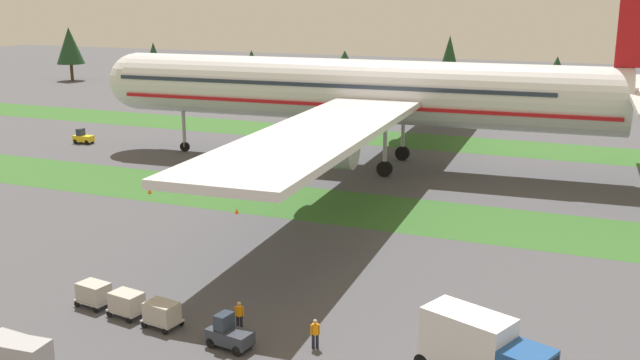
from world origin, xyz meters
TOP-DOWN VIEW (x-y plane):
  - grass_strip_near at (0.00, 36.17)m, footprint 320.00×10.83m
  - grass_strip_far at (0.00, 69.82)m, footprint 320.00×10.83m
  - airliner at (-6.00, 53.11)m, footprint 69.06×84.92m
  - baggage_tug at (0.62, 7.59)m, footprint 2.77×1.68m
  - cargo_dolly_lead at (-4.35, 8.36)m, footprint 2.40×1.82m
  - cargo_dolly_second at (-7.22, 8.80)m, footprint 2.40×1.82m
  - cargo_dolly_third at (-10.08, 9.24)m, footprint 2.40×1.82m
  - catering_truck at (14.42, 9.09)m, footprint 7.32×4.67m
  - pushback_tractor at (-45.99, 51.00)m, footprint 2.66×1.44m
  - ground_crew_marshaller at (0.04, 9.88)m, footprint 0.54×0.36m
  - ground_crew_loader at (5.12, 9.36)m, footprint 0.51×0.36m
  - uld_container_0 at (-7.57, 1.01)m, footprint 2.12×1.75m
  - uld_container_1 at (-9.30, 1.10)m, footprint 2.13×1.76m
  - taxiway_marker_0 at (-11.57, 30.58)m, footprint 0.44×0.44m
  - taxiway_marker_1 at (-22.91, 33.30)m, footprint 0.44×0.44m
  - distant_tree_line at (-3.60, 108.60)m, footprint 198.65×10.39m

SIDE VIEW (x-z plane):
  - grass_strip_near at x=0.00m, z-range 0.00..0.01m
  - grass_strip_far at x=0.00m, z-range 0.00..0.01m
  - taxiway_marker_0 at x=-11.57m, z-range 0.00..0.47m
  - taxiway_marker_1 at x=-22.91m, z-range 0.00..0.68m
  - baggage_tug at x=0.62m, z-range -0.17..1.80m
  - pushback_tractor at x=-45.99m, z-range -0.17..1.80m
  - uld_container_1 at x=-9.30m, z-range 0.00..1.74m
  - uld_container_0 at x=-7.57m, z-range 0.00..1.76m
  - cargo_dolly_lead at x=-4.35m, z-range 0.14..1.69m
  - cargo_dolly_second at x=-7.22m, z-range 0.14..1.69m
  - cargo_dolly_third at x=-10.08m, z-range 0.14..1.69m
  - ground_crew_marshaller at x=0.04m, z-range 0.08..1.82m
  - ground_crew_loader at x=5.12m, z-range 0.08..1.82m
  - catering_truck at x=14.42m, z-range 0.16..3.74m
  - distant_tree_line at x=-3.60m, z-range 0.69..12.75m
  - airliner at x=-6.00m, z-range -3.43..20.79m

